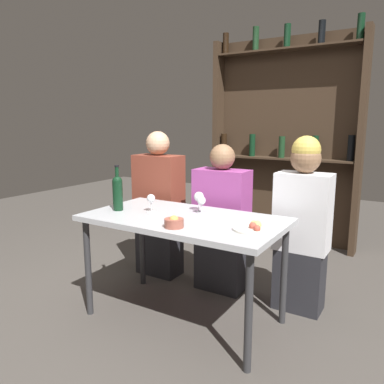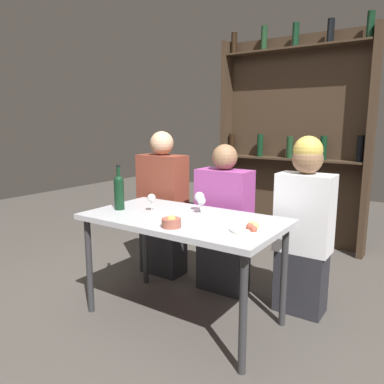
% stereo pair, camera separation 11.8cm
% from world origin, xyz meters
% --- Properties ---
extents(ground_plane, '(10.00, 10.00, 0.00)m').
position_xyz_m(ground_plane, '(0.00, 0.00, 0.00)').
color(ground_plane, '#47423D').
extents(dining_table, '(1.32, 0.72, 0.73)m').
position_xyz_m(dining_table, '(0.00, 0.00, 0.66)').
color(dining_table, '#B7BABF').
rests_on(dining_table, ground_plane).
extents(wine_rack_wall, '(1.64, 0.21, 2.36)m').
position_xyz_m(wine_rack_wall, '(0.00, 2.05, 1.19)').
color(wine_rack_wall, '#38281C').
rests_on(wine_rack_wall, ground_plane).
extents(wine_bottle, '(0.07, 0.07, 0.32)m').
position_xyz_m(wine_bottle, '(-0.50, -0.08, 0.86)').
color(wine_bottle, black).
rests_on(wine_bottle, dining_table).
extents(wine_glass_0, '(0.06, 0.06, 0.12)m').
position_xyz_m(wine_glass_0, '(0.06, 0.14, 0.81)').
color(wine_glass_0, silver).
rests_on(wine_glass_0, dining_table).
extents(wine_glass_1, '(0.07, 0.07, 0.14)m').
position_xyz_m(wine_glass_1, '(0.00, 0.20, 0.82)').
color(wine_glass_1, silver).
rests_on(wine_glass_1, dining_table).
extents(wine_glass_2, '(0.06, 0.06, 0.13)m').
position_xyz_m(wine_glass_2, '(-0.27, 0.00, 0.82)').
color(wine_glass_2, silver).
rests_on(wine_glass_2, dining_table).
extents(food_plate_0, '(0.24, 0.24, 0.05)m').
position_xyz_m(food_plate_0, '(0.51, -0.04, 0.74)').
color(food_plate_0, silver).
rests_on(food_plate_0, dining_table).
extents(snack_bowl, '(0.12, 0.12, 0.07)m').
position_xyz_m(snack_bowl, '(0.09, -0.24, 0.76)').
color(snack_bowl, '#995142').
rests_on(snack_bowl, dining_table).
extents(seated_person_left, '(0.42, 0.22, 1.27)m').
position_xyz_m(seated_person_left, '(-0.62, 0.56, 0.60)').
color(seated_person_left, '#26262B').
rests_on(seated_person_left, ground_plane).
extents(seated_person_center, '(0.42, 0.22, 1.18)m').
position_xyz_m(seated_person_center, '(0.00, 0.56, 0.55)').
color(seated_person_center, '#26262B').
rests_on(seated_person_center, ground_plane).
extents(seated_person_right, '(0.37, 0.22, 1.25)m').
position_xyz_m(seated_person_right, '(0.64, 0.56, 0.62)').
color(seated_person_right, '#26262B').
rests_on(seated_person_right, ground_plane).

